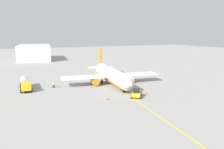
# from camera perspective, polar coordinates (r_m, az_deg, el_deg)

# --- Properties ---
(ground_plane) EXTENTS (400.00, 400.00, 0.00)m
(ground_plane) POSITION_cam_1_polar(r_m,az_deg,el_deg) (65.73, 0.00, -2.57)
(ground_plane) COLOR #9E9B96
(airplane) EXTENTS (31.65, 29.98, 9.93)m
(airplane) POSITION_cam_1_polar(r_m,az_deg,el_deg) (65.59, -0.12, -0.12)
(airplane) COLOR white
(airplane) RESTS_ON ground
(fuel_tanker) EXTENTS (10.19, 3.14, 3.15)m
(fuel_tanker) POSITION_cam_1_polar(r_m,az_deg,el_deg) (63.92, -21.59, -2.10)
(fuel_tanker) COLOR #2D2D33
(fuel_tanker) RESTS_ON ground
(pushback_tug) EXTENTS (4.10, 3.86, 2.20)m
(pushback_tug) POSITION_cam_1_polar(r_m,az_deg,el_deg) (52.48, 6.35, -4.82)
(pushback_tug) COLOR yellow
(pushback_tug) RESTS_ON ground
(refueling_worker) EXTENTS (0.59, 0.63, 1.71)m
(refueling_worker) POSITION_cam_1_polar(r_m,az_deg,el_deg) (63.46, -14.91, -2.63)
(refueling_worker) COLOR navy
(refueling_worker) RESTS_ON ground
(safety_cone_nose) EXTENTS (0.62, 0.62, 0.69)m
(safety_cone_nose) POSITION_cam_1_polar(r_m,az_deg,el_deg) (55.76, 8.77, -4.68)
(safety_cone_nose) COLOR #F2590F
(safety_cone_nose) RESTS_ON ground
(safety_cone_wingtip) EXTENTS (0.64, 0.64, 0.71)m
(safety_cone_wingtip) POSITION_cam_1_polar(r_m,az_deg,el_deg) (50.13, -1.22, -6.25)
(safety_cone_wingtip) COLOR #F2590F
(safety_cone_wingtip) RESTS_ON ground
(distant_hangar) EXTENTS (33.04, 22.11, 8.73)m
(distant_hangar) POSITION_cam_1_polar(r_m,az_deg,el_deg) (138.23, -19.46, 5.44)
(distant_hangar) COLOR silver
(distant_hangar) RESTS_ON ground
(taxi_line_marking) EXTENTS (85.95, 12.48, 0.01)m
(taxi_line_marking) POSITION_cam_1_polar(r_m,az_deg,el_deg) (65.72, 0.00, -2.57)
(taxi_line_marking) COLOR yellow
(taxi_line_marking) RESTS_ON ground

